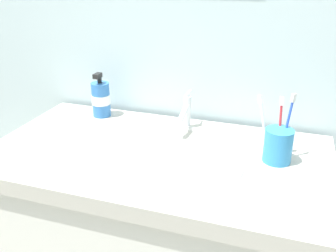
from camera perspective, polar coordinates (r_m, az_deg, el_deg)
The scene contains 8 objects.
tiled_wall_back at distance 1.31m, azimuth 3.01°, elevation 13.81°, with size 2.21×0.04×2.40m, color silver.
sink_basin at distance 1.09m, azimuth -0.50°, elevation -6.53°, with size 0.46×0.46×0.10m.
faucet at distance 1.24m, azimuth 2.73°, elevation 2.11°, with size 0.02×0.15×0.12m.
toothbrush_cup at distance 1.09m, azimuth 16.47°, elevation -2.90°, with size 0.08×0.08×0.10m, color #338CCC.
toothbrush_blue at distance 1.08m, azimuth 17.83°, elevation 0.54°, with size 0.03×0.03×0.19m.
toothbrush_red at distance 1.09m, azimuth 16.78°, elevation 0.42°, with size 0.02×0.04×0.17m.
toothbrush_white at distance 1.08m, azimuth 14.36°, elevation 0.55°, with size 0.05×0.04×0.18m.
soap_dispenser at distance 1.37m, azimuth -10.21°, elevation 4.10°, with size 0.07×0.07×0.16m.
Camera 1 is at (0.34, -0.93, 1.43)m, focal length 39.88 mm.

